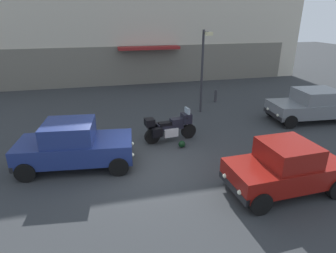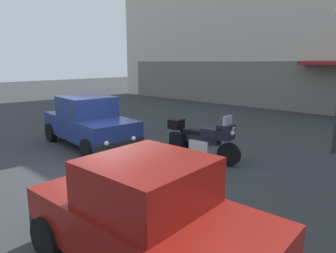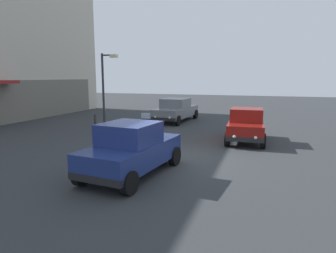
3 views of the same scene
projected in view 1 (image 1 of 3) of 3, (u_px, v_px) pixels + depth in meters
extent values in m
plane|color=#2D3033|center=(146.00, 168.00, 9.80)|extent=(80.00, 80.00, 0.00)
cube|color=beige|center=(112.00, 8.00, 20.29)|extent=(29.80, 2.40, 10.77)
cube|color=#6D675C|center=(117.00, 66.00, 20.66)|extent=(26.82, 0.12, 2.80)
cube|color=maroon|center=(149.00, 48.00, 20.31)|extent=(4.40, 1.10, 0.20)
cylinder|color=black|center=(189.00, 131.00, 12.04)|extent=(0.65, 0.22, 0.64)
cylinder|color=black|center=(152.00, 136.00, 11.51)|extent=(0.65, 0.22, 0.64)
cylinder|color=#B7B7BC|center=(188.00, 122.00, 11.88)|extent=(0.33, 0.11, 0.68)
cube|color=#B7B7BC|center=(170.00, 132.00, 11.72)|extent=(0.65, 0.47, 0.36)
cube|color=black|center=(170.00, 126.00, 11.64)|extent=(1.13, 0.42, 0.28)
cube|color=black|center=(177.00, 121.00, 11.67)|extent=(0.56, 0.40, 0.24)
cube|color=black|center=(165.00, 124.00, 11.52)|extent=(0.59, 0.37, 0.12)
cube|color=black|center=(186.00, 118.00, 11.78)|extent=(0.41, 0.48, 0.40)
cube|color=#8C9EAD|center=(187.00, 111.00, 11.68)|extent=(0.13, 0.41, 0.28)
sphere|color=#EAEACC|center=(190.00, 118.00, 11.84)|extent=(0.14, 0.14, 0.14)
cylinder|color=black|center=(185.00, 116.00, 11.72)|extent=(0.12, 0.62, 0.04)
cylinder|color=#B7B7BC|center=(155.00, 134.00, 11.74)|extent=(0.56, 0.16, 0.09)
cube|color=black|center=(153.00, 128.00, 11.69)|extent=(0.42, 0.25, 0.36)
cube|color=black|center=(157.00, 133.00, 11.21)|extent=(0.42, 0.25, 0.36)
cube|color=black|center=(150.00, 122.00, 11.24)|extent=(0.41, 0.44, 0.28)
cylinder|color=black|center=(165.00, 136.00, 11.93)|extent=(0.04, 0.13, 0.29)
sphere|color=black|center=(182.00, 144.00, 11.24)|extent=(0.28, 0.28, 0.28)
cube|color=navy|center=(76.00, 149.00, 9.66)|extent=(3.96, 2.05, 0.68)
cube|color=navy|center=(69.00, 131.00, 9.40)|extent=(1.76, 1.68, 0.64)
cube|color=#8C9EAD|center=(92.00, 130.00, 9.49)|extent=(0.21, 1.39, 0.54)
cube|color=#8C9EAD|center=(45.00, 132.00, 9.31)|extent=(0.21, 1.39, 0.51)
cube|color=black|center=(131.00, 152.00, 9.97)|extent=(0.30, 1.64, 0.20)
cube|color=black|center=(20.00, 159.00, 9.53)|extent=(0.30, 1.64, 0.20)
cylinder|color=black|center=(120.00, 146.00, 10.68)|extent=(0.66, 0.29, 0.64)
cylinder|color=black|center=(119.00, 166.00, 9.24)|extent=(0.66, 0.29, 0.64)
cylinder|color=black|center=(40.00, 150.00, 10.33)|extent=(0.66, 0.29, 0.64)
cylinder|color=black|center=(25.00, 172.00, 8.90)|extent=(0.66, 0.29, 0.64)
sphere|color=silver|center=(132.00, 144.00, 10.35)|extent=(0.14, 0.14, 0.14)
sphere|color=silver|center=(132.00, 155.00, 9.51)|extent=(0.14, 0.14, 0.14)
cube|color=slate|center=(315.00, 108.00, 13.98)|extent=(4.63, 2.11, 0.64)
cube|color=slate|center=(317.00, 96.00, 13.75)|extent=(2.02, 1.76, 0.60)
cube|color=#8C9EAD|center=(300.00, 96.00, 13.61)|extent=(0.18, 1.50, 0.51)
cube|color=#8C9EAD|center=(334.00, 95.00, 13.88)|extent=(0.18, 1.50, 0.48)
cube|color=black|center=(273.00, 114.00, 13.74)|extent=(0.26, 1.76, 0.20)
cylinder|color=black|center=(290.00, 122.00, 13.07)|extent=(0.66, 0.27, 0.64)
cylinder|color=black|center=(272.00, 110.00, 14.61)|extent=(0.66, 0.27, 0.64)
cylinder|color=black|center=(335.00, 107.00, 15.14)|extent=(0.66, 0.27, 0.64)
sphere|color=silver|center=(278.00, 115.00, 13.24)|extent=(0.14, 0.14, 0.14)
sphere|color=silver|center=(268.00, 109.00, 14.13)|extent=(0.14, 0.14, 0.14)
cube|color=maroon|center=(285.00, 172.00, 8.30)|extent=(3.46, 1.70, 0.64)
cube|color=maroon|center=(288.00, 153.00, 8.07)|extent=(1.46, 1.49, 0.60)
cube|color=#8C9EAD|center=(268.00, 156.00, 7.90)|extent=(0.12, 1.33, 0.51)
cube|color=#8C9EAD|center=(307.00, 150.00, 8.24)|extent=(0.12, 1.33, 0.48)
cube|color=black|center=(233.00, 187.00, 7.96)|extent=(0.19, 1.56, 0.20)
cube|color=black|center=(329.00, 170.00, 8.81)|extent=(0.19, 1.56, 0.20)
cylinder|color=black|center=(260.00, 203.00, 7.44)|extent=(0.65, 0.25, 0.64)
cylinder|color=black|center=(233.00, 175.00, 8.76)|extent=(0.65, 0.25, 0.64)
cylinder|color=black|center=(301.00, 164.00, 9.40)|extent=(0.65, 0.25, 0.64)
sphere|color=silver|center=(240.00, 192.00, 7.52)|extent=(0.14, 0.14, 0.14)
sphere|color=silver|center=(225.00, 176.00, 8.28)|extent=(0.14, 0.14, 0.14)
cylinder|color=#2D2D33|center=(202.00, 73.00, 14.66)|extent=(0.12, 0.12, 4.24)
cylinder|color=#2D2D33|center=(206.00, 32.00, 13.60)|extent=(0.08, 0.70, 0.08)
cube|color=beige|center=(209.00, 34.00, 13.30)|extent=(0.28, 0.36, 0.16)
cylinder|color=#333338|center=(215.00, 96.00, 17.03)|extent=(0.16, 0.16, 0.71)
sphere|color=#333338|center=(216.00, 90.00, 16.90)|extent=(0.16, 0.16, 0.16)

